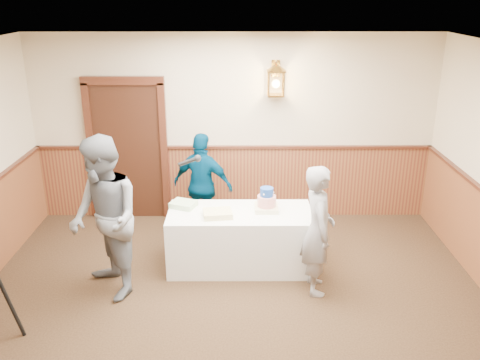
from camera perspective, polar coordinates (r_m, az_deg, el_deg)
The scene contains 8 objects.
room_shell at distance 4.71m, azimuth -1.66°, elevation -2.22°, with size 6.02×7.02×2.81m.
display_table at distance 6.50m, azimuth -0.01°, elevation -6.62°, with size 1.80×0.80×0.75m, color white.
tiered_cake at distance 6.36m, azimuth 3.00°, elevation -2.42°, with size 0.29×0.29×0.30m.
sheet_cake_yellow at distance 6.21m, azimuth -2.53°, elevation -3.80°, with size 0.34×0.26×0.07m, color #F3DA91.
sheet_cake_green at distance 6.51m, azimuth -6.36°, elevation -2.73°, with size 0.30×0.24×0.07m, color #9ACC90.
interviewer at distance 5.88m, azimuth -14.95°, elevation -4.26°, with size 1.61×1.16×1.89m.
baker at distance 5.89m, azimuth 8.75°, elevation -5.59°, with size 0.57×0.37×1.55m, color gray.
assistant_p at distance 7.19m, azimuth -4.20°, elevation -0.61°, with size 0.89×0.37×1.51m, color #002F4E.
Camera 1 is at (0.07, -3.89, 3.34)m, focal length 38.00 mm.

